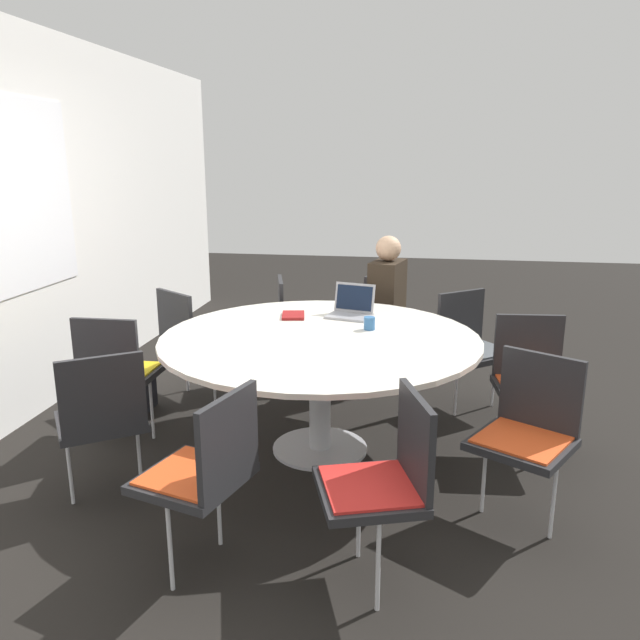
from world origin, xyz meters
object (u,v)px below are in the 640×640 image
(chair_7, at_px, (528,426))
(laptop, at_px, (351,308))
(chair_3, at_px, (117,366))
(chair_0, at_px, (387,314))
(chair_8, at_px, (531,374))
(chair_2, at_px, (191,335))
(chair_4, at_px, (102,413))
(chair_1, at_px, (297,320))
(person_0, at_px, (389,298))
(handbag, at_px, (136,395))
(coffee_cup, at_px, (369,323))
(chair_9, at_px, (471,341))
(chair_5, at_px, (205,466))
(spiral_notebook, at_px, (293,315))
(chair_6, at_px, (385,474))

(chair_7, height_order, laptop, laptop)
(chair_3, bearing_deg, chair_0, 44.68)
(chair_8, height_order, laptop, laptop)
(chair_2, distance_m, chair_4, 1.49)
(chair_3, relative_size, chair_8, 1.00)
(chair_1, height_order, person_0, person_0)
(chair_8, bearing_deg, chair_3, 0.92)
(chair_4, distance_m, handbag, 1.29)
(chair_4, relative_size, person_0, 0.71)
(chair_1, bearing_deg, laptop, 21.80)
(chair_1, bearing_deg, chair_3, -48.94)
(coffee_cup, bearing_deg, chair_3, 100.22)
(chair_9, bearing_deg, chair_5, 20.66)
(spiral_notebook, bearing_deg, coffee_cup, -113.90)
(chair_2, xyz_separation_m, handbag, (-0.33, 0.31, -0.38))
(chair_3, relative_size, chair_6, 1.00)
(chair_4, distance_m, person_0, 2.52)
(chair_0, xyz_separation_m, chair_7, (-2.17, -0.82, 0.00))
(chair_2, height_order, chair_5, same)
(chair_2, bearing_deg, chair_9, 39.81)
(chair_1, height_order, chair_2, same)
(chair_1, distance_m, spiral_notebook, 0.85)
(chair_5, distance_m, chair_9, 2.47)
(chair_9, bearing_deg, chair_2, -33.84)
(laptop, bearing_deg, coffee_cup, -51.23)
(chair_2, height_order, handbag, chair_2)
(chair_5, distance_m, person_0, 2.66)
(chair_0, relative_size, chair_8, 1.00)
(chair_4, xyz_separation_m, laptop, (1.33, -1.15, 0.29))
(chair_3, xyz_separation_m, spiral_notebook, (0.52, -1.04, 0.25))
(person_0, bearing_deg, chair_3, -35.41)
(chair_5, bearing_deg, chair_6, -69.70)
(chair_6, relative_size, chair_9, 1.00)
(chair_0, bearing_deg, chair_1, -51.36)
(chair_7, bearing_deg, coffee_cup, -12.00)
(chair_4, height_order, chair_6, same)
(person_0, distance_m, coffee_cup, 1.12)
(chair_1, distance_m, chair_7, 2.41)
(chair_2, relative_size, chair_6, 1.00)
(spiral_notebook, distance_m, handbag, 1.31)
(chair_3, xyz_separation_m, chair_8, (0.27, -2.58, 0.00))
(handbag, bearing_deg, chair_2, -43.74)
(chair_8, relative_size, spiral_notebook, 3.68)
(chair_5, height_order, coffee_cup, chair_5)
(chair_0, distance_m, chair_7, 2.33)
(chair_0, distance_m, chair_2, 1.67)
(person_0, relative_size, spiral_notebook, 5.18)
(chair_0, xyz_separation_m, chair_8, (-1.38, -0.96, 0.00))
(handbag, bearing_deg, chair_7, -110.85)
(chair_6, distance_m, person_0, 2.53)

